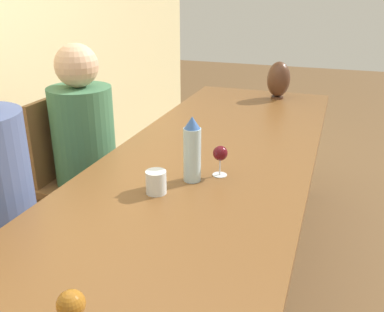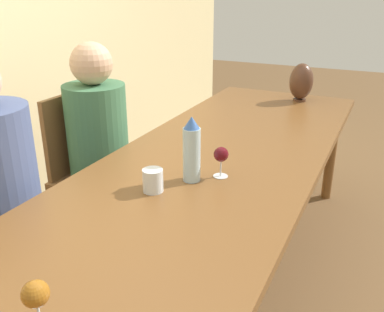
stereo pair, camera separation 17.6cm
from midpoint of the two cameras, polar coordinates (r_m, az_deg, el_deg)
ground_plane at (r=2.27m, az=3.31°, el=-19.48°), size 14.00×14.00×0.00m
dining_table at (r=1.89m, az=3.77°, el=-3.64°), size 3.19×0.95×0.75m
water_bottle at (r=1.72m, az=2.87°, el=0.74°), size 0.07×0.07×0.28m
water_tumbler at (r=1.67m, az=-2.24°, el=-3.33°), size 0.08×0.08×0.09m
vase at (r=3.09m, az=15.97°, el=9.48°), size 0.16×0.16×0.26m
wine_glass_0 at (r=1.78m, az=6.71°, el=0.01°), size 0.06×0.06×0.13m
wine_glass_3 at (r=1.08m, az=-15.60°, el=-17.60°), size 0.07×0.07×0.12m
chair_far at (r=2.52m, az=-11.43°, el=-1.71°), size 0.44×0.44×0.94m
person_far at (r=2.42m, az=-10.09°, el=1.37°), size 0.33×0.33×1.23m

